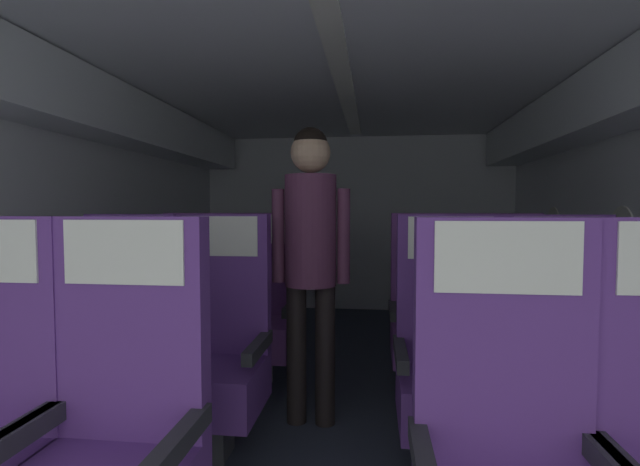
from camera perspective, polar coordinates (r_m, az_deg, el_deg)
ground at (r=2.81m, az=2.17°, el=-22.16°), size 3.87×5.97×0.02m
fuselage_shell at (r=2.83m, az=2.70°, el=9.94°), size 3.75×5.62×2.10m
seat_a_left_aisle at (r=1.59m, az=-24.92°, el=-23.34°), size 0.52×0.46×1.16m
seat_b_left_window at (r=2.51m, az=-23.95°, el=-13.46°), size 0.52×0.46×1.16m
seat_b_left_aisle at (r=2.33m, az=-13.20°, el=-14.60°), size 0.52×0.46×1.16m
seat_b_right_aisle at (r=2.33m, az=28.48°, el=-14.85°), size 0.52×0.46×1.16m
seat_b_right_window at (r=2.21m, az=16.39°, el=-15.59°), size 0.52×0.46×1.16m
seat_c_left_window at (r=3.26m, az=-15.94°, el=-9.55°), size 0.52×0.46×1.16m
seat_c_left_aisle at (r=3.12m, az=-7.76°, el=-10.02°), size 0.52×0.46×1.16m
seat_c_right_aisle at (r=3.13m, az=22.59°, el=-10.19°), size 0.52×0.46×1.16m
seat_c_right_window at (r=3.04m, az=13.72°, el=-10.42°), size 0.52×0.46×1.16m
flight_attendant at (r=2.44m, az=-1.20°, el=-1.19°), size 0.43×0.28×1.63m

